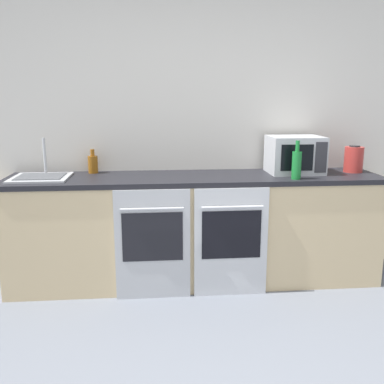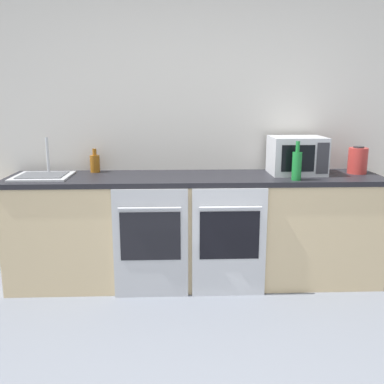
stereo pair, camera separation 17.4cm
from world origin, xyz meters
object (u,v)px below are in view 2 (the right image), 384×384
at_px(oven_left, 151,243).
at_px(oven_right, 229,242).
at_px(sink, 43,175).
at_px(bottle_amber, 95,163).
at_px(microwave, 297,155).
at_px(bottle_green, 297,165).
at_px(kettle, 358,160).

bearing_deg(oven_left, oven_right, 0.00).
height_order(oven_left, sink, sink).
bearing_deg(bottle_amber, oven_left, -46.93).
xyz_separation_m(microwave, bottle_green, (-0.08, -0.28, -0.04)).
bearing_deg(oven_left, sink, 160.22).
relative_size(kettle, sink, 0.52).
relative_size(oven_left, bottle_green, 2.87).
bearing_deg(sink, oven_right, -12.00).
bearing_deg(microwave, sink, -178.18).
bearing_deg(kettle, bottle_green, -155.07).
height_order(oven_right, bottle_amber, bottle_amber).
height_order(bottle_amber, bottle_green, bottle_green).
xyz_separation_m(bottle_green, sink, (-2.01, 0.21, -0.10)).
relative_size(oven_right, sink, 1.96).
bearing_deg(bottle_amber, oven_right, -25.66).
xyz_separation_m(bottle_green, kettle, (0.60, 0.28, -0.01)).
xyz_separation_m(microwave, bottle_amber, (-1.71, 0.15, -0.08)).
relative_size(microwave, sink, 1.00).
xyz_separation_m(bottle_amber, sink, (-0.38, -0.21, -0.06)).
relative_size(oven_left, microwave, 1.97).
relative_size(microwave, kettle, 1.93).
relative_size(oven_right, bottle_amber, 4.27).
xyz_separation_m(oven_right, bottle_amber, (-1.10, 0.53, 0.55)).
distance_m(oven_left, bottle_amber, 0.91).
bearing_deg(bottle_green, oven_right, -168.78).
distance_m(microwave, bottle_amber, 1.71).
distance_m(bottle_amber, kettle, 2.23).
height_order(oven_left, oven_right, same).
relative_size(microwave, bottle_amber, 2.17).
bearing_deg(kettle, microwave, -179.87).
distance_m(microwave, kettle, 0.52).
xyz_separation_m(oven_left, microwave, (1.21, 0.38, 0.62)).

